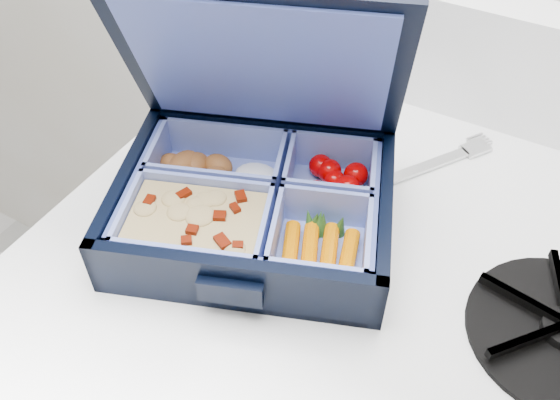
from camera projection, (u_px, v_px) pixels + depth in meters
The scene contains 3 objects.
bento_box at pixel (254, 205), 0.56m from camera, with size 0.25×0.20×0.06m, color black, non-canonical shape.
burner_grate_rear at pixel (274, 79), 0.74m from camera, with size 0.18×0.18×0.02m, color black.
fork at pixel (410, 172), 0.63m from camera, with size 0.02×0.19×0.01m, color silver, non-canonical shape.
Camera 1 is at (0.22, 1.33, 1.32)m, focal length 38.00 mm.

